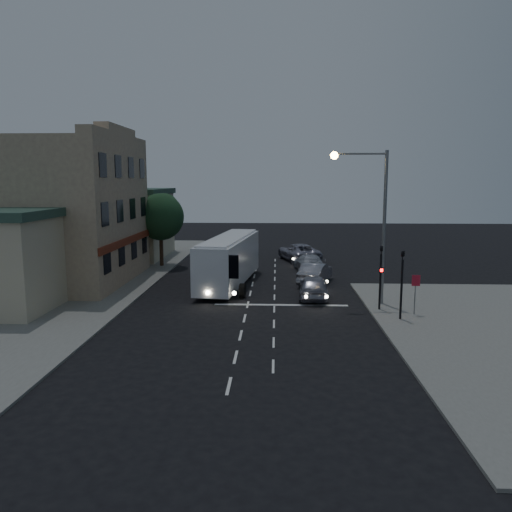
{
  "coord_description": "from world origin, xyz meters",
  "views": [
    {
      "loc": [
        1.69,
        -27.16,
        7.41
      ],
      "look_at": [
        0.29,
        7.04,
        2.2
      ],
      "focal_mm": 35.0,
      "sensor_mm": 36.0,
      "label": 1
    }
  ],
  "objects_px": {
    "car_sedan_a": "(315,273)",
    "streetlight": "(373,209)",
    "regulatory_sign": "(415,288)",
    "traffic_signal_side": "(402,276)",
    "traffic_signal_main": "(381,270)",
    "car_sedan_b": "(309,263)",
    "car_sedan_c": "(299,252)",
    "tour_bus": "(230,259)",
    "street_tree": "(160,215)",
    "car_suv": "(314,287)"
  },
  "relations": [
    {
      "from": "car_sedan_b",
      "to": "traffic_signal_main",
      "type": "bearing_deg",
      "value": 96.8
    },
    {
      "from": "car_suv",
      "to": "traffic_signal_side",
      "type": "height_order",
      "value": "traffic_signal_side"
    },
    {
      "from": "car_sedan_a",
      "to": "car_sedan_b",
      "type": "relative_size",
      "value": 0.94
    },
    {
      "from": "car_sedan_a",
      "to": "car_suv",
      "type": "bearing_deg",
      "value": 101.93
    },
    {
      "from": "car_suv",
      "to": "street_tree",
      "type": "xyz_separation_m",
      "value": [
        -12.28,
        11.22,
        3.74
      ]
    },
    {
      "from": "car_sedan_b",
      "to": "regulatory_sign",
      "type": "height_order",
      "value": "regulatory_sign"
    },
    {
      "from": "tour_bus",
      "to": "car_sedan_a",
      "type": "bearing_deg",
      "value": 13.91
    },
    {
      "from": "tour_bus",
      "to": "traffic_signal_main",
      "type": "bearing_deg",
      "value": -29.81
    },
    {
      "from": "tour_bus",
      "to": "traffic_signal_main",
      "type": "distance_m",
      "value": 11.52
    },
    {
      "from": "traffic_signal_main",
      "to": "streetlight",
      "type": "height_order",
      "value": "streetlight"
    },
    {
      "from": "car_sedan_a",
      "to": "streetlight",
      "type": "height_order",
      "value": "streetlight"
    },
    {
      "from": "regulatory_sign",
      "to": "traffic_signal_side",
      "type": "bearing_deg",
      "value": -136.08
    },
    {
      "from": "street_tree",
      "to": "tour_bus",
      "type": "bearing_deg",
      "value": -48.13
    },
    {
      "from": "car_sedan_b",
      "to": "car_sedan_c",
      "type": "height_order",
      "value": "car_sedan_c"
    },
    {
      "from": "street_tree",
      "to": "traffic_signal_side",
      "type": "bearing_deg",
      "value": -44.5
    },
    {
      "from": "car_sedan_c",
      "to": "regulatory_sign",
      "type": "height_order",
      "value": "regulatory_sign"
    },
    {
      "from": "car_sedan_c",
      "to": "streetlight",
      "type": "distance_m",
      "value": 17.61
    },
    {
      "from": "car_sedan_a",
      "to": "regulatory_sign",
      "type": "height_order",
      "value": "regulatory_sign"
    },
    {
      "from": "car_suv",
      "to": "car_sedan_c",
      "type": "height_order",
      "value": "car_sedan_c"
    },
    {
      "from": "tour_bus",
      "to": "traffic_signal_side",
      "type": "xyz_separation_m",
      "value": [
        9.91,
        -8.87,
        0.54
      ]
    },
    {
      "from": "car_sedan_b",
      "to": "regulatory_sign",
      "type": "distance_m",
      "value": 14.48
    },
    {
      "from": "streetlight",
      "to": "regulatory_sign",
      "type": "bearing_deg",
      "value": -51.25
    },
    {
      "from": "car_sedan_b",
      "to": "regulatory_sign",
      "type": "xyz_separation_m",
      "value": [
        4.92,
        -13.59,
        0.89
      ]
    },
    {
      "from": "traffic_signal_main",
      "to": "streetlight",
      "type": "distance_m",
      "value": 3.61
    },
    {
      "from": "tour_bus",
      "to": "car_sedan_a",
      "type": "height_order",
      "value": "tour_bus"
    },
    {
      "from": "car_sedan_b",
      "to": "street_tree",
      "type": "relative_size",
      "value": 0.79
    },
    {
      "from": "tour_bus",
      "to": "streetlight",
      "type": "relative_size",
      "value": 1.29
    },
    {
      "from": "streetlight",
      "to": "tour_bus",
      "type": "bearing_deg",
      "value": 148.6
    },
    {
      "from": "tour_bus",
      "to": "car_sedan_b",
      "type": "xyz_separation_m",
      "value": [
        6.0,
        5.69,
        -1.17
      ]
    },
    {
      "from": "car_sedan_a",
      "to": "traffic_signal_side",
      "type": "height_order",
      "value": "traffic_signal_side"
    },
    {
      "from": "car_suv",
      "to": "streetlight",
      "type": "distance_m",
      "value": 6.17
    },
    {
      "from": "traffic_signal_main",
      "to": "regulatory_sign",
      "type": "distance_m",
      "value": 2.14
    },
    {
      "from": "traffic_signal_side",
      "to": "streetlight",
      "type": "xyz_separation_m",
      "value": [
        -0.96,
        3.4,
        3.31
      ]
    },
    {
      "from": "traffic_signal_side",
      "to": "regulatory_sign",
      "type": "xyz_separation_m",
      "value": [
        1.0,
        0.96,
        -0.82
      ]
    },
    {
      "from": "regulatory_sign",
      "to": "streetlight",
      "type": "height_order",
      "value": "streetlight"
    },
    {
      "from": "car_sedan_c",
      "to": "streetlight",
      "type": "height_order",
      "value": "streetlight"
    },
    {
      "from": "car_sedan_a",
      "to": "street_tree",
      "type": "xyz_separation_m",
      "value": [
        -12.73,
        6.61,
        3.74
      ]
    },
    {
      "from": "car_sedan_c",
      "to": "car_sedan_a",
      "type": "bearing_deg",
      "value": 76.85
    },
    {
      "from": "car_sedan_a",
      "to": "streetlight",
      "type": "xyz_separation_m",
      "value": [
        2.82,
        -6.21,
        4.98
      ]
    },
    {
      "from": "traffic_signal_side",
      "to": "street_tree",
      "type": "bearing_deg",
      "value": 135.5
    },
    {
      "from": "car_suv",
      "to": "traffic_signal_side",
      "type": "relative_size",
      "value": 1.08
    },
    {
      "from": "traffic_signal_main",
      "to": "traffic_signal_side",
      "type": "bearing_deg",
      "value": -70.51
    },
    {
      "from": "car_sedan_a",
      "to": "car_sedan_c",
      "type": "relative_size",
      "value": 0.79
    },
    {
      "from": "traffic_signal_main",
      "to": "street_tree",
      "type": "xyz_separation_m",
      "value": [
        -15.81,
        14.25,
        2.08
      ]
    },
    {
      "from": "traffic_signal_side",
      "to": "traffic_signal_main",
      "type": "bearing_deg",
      "value": 109.49
    },
    {
      "from": "regulatory_sign",
      "to": "streetlight",
      "type": "bearing_deg",
      "value": 128.75
    },
    {
      "from": "car_suv",
      "to": "traffic_signal_main",
      "type": "relative_size",
      "value": 1.08
    },
    {
      "from": "tour_bus",
      "to": "street_tree",
      "type": "relative_size",
      "value": 1.87
    },
    {
      "from": "tour_bus",
      "to": "traffic_signal_main",
      "type": "relative_size",
      "value": 2.82
    },
    {
      "from": "car_sedan_b",
      "to": "traffic_signal_main",
      "type": "height_order",
      "value": "traffic_signal_main"
    }
  ]
}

